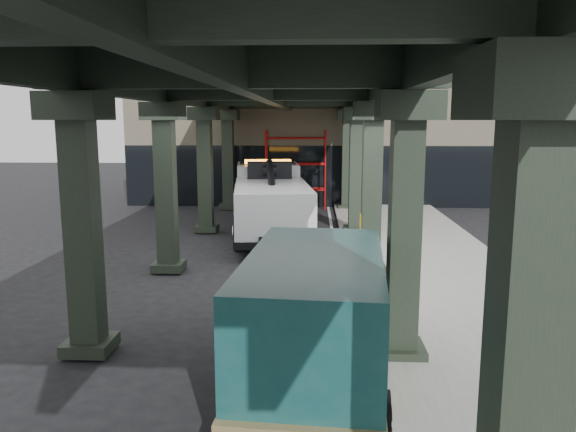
# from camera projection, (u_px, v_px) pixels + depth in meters

# --- Properties ---
(ground) EXTENTS (90.00, 90.00, 0.00)m
(ground) POSITION_uv_depth(u_px,v_px,m) (277.00, 294.00, 14.74)
(ground) COLOR black
(ground) RESTS_ON ground
(sidewalk) EXTENTS (5.00, 40.00, 0.15)m
(sidewalk) POSITION_uv_depth(u_px,v_px,m) (434.00, 273.00, 16.49)
(sidewalk) COLOR gray
(sidewalk) RESTS_ON ground
(lane_stripe) EXTENTS (0.12, 38.00, 0.01)m
(lane_stripe) POSITION_uv_depth(u_px,v_px,m) (339.00, 274.00, 16.63)
(lane_stripe) COLOR silver
(lane_stripe) RESTS_ON ground
(viaduct) EXTENTS (7.40, 32.00, 6.40)m
(viaduct) POSITION_uv_depth(u_px,v_px,m) (267.00, 86.00, 15.81)
(viaduct) COLOR black
(viaduct) RESTS_ON ground
(building) EXTENTS (22.00, 10.00, 8.00)m
(building) POSITION_uv_depth(u_px,v_px,m) (332.00, 129.00, 33.67)
(building) COLOR #C6B793
(building) RESTS_ON ground
(scaffolding) EXTENTS (3.08, 0.88, 4.00)m
(scaffolding) POSITION_uv_depth(u_px,v_px,m) (296.00, 167.00, 28.80)
(scaffolding) COLOR #B80F0E
(scaffolding) RESTS_ON ground
(tow_truck) EXTENTS (3.58, 9.39, 3.01)m
(tow_truck) POSITION_uv_depth(u_px,v_px,m) (270.00, 199.00, 21.97)
(tow_truck) COLOR black
(tow_truck) RESTS_ON ground
(towed_van) EXTENTS (2.74, 6.00, 2.37)m
(towed_van) POSITION_uv_depth(u_px,v_px,m) (316.00, 313.00, 9.48)
(towed_van) COLOR #134545
(towed_van) RESTS_ON ground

